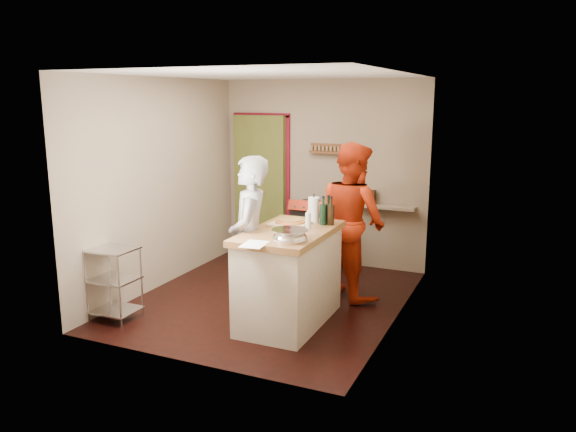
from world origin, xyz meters
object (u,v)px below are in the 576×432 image
object	(u,v)px
person_red	(352,220)
person_stripe	(249,240)
wire_shelving	(114,280)
island	(289,275)
stove	(317,236)

from	to	relation	value
person_red	person_stripe	bearing A→B (deg)	94.96
wire_shelving	island	xyz separation A→B (m)	(1.76, 0.68, 0.09)
wire_shelving	person_stripe	world-z (taller)	person_stripe
person_red	stove	bearing A→B (deg)	-11.08
wire_shelving	person_stripe	bearing A→B (deg)	22.43
island	person_red	world-z (taller)	person_red
stove	island	xyz separation A→B (m)	(0.43, -1.95, 0.08)
stove	wire_shelving	size ratio (longest dim) A/B	1.26
wire_shelving	island	distance (m)	1.89
stove	wire_shelving	bearing A→B (deg)	-116.85
stove	island	world-z (taller)	island
island	person_red	xyz separation A→B (m)	(0.35, 1.07, 0.40)
person_red	island	bearing A→B (deg)	109.31
wire_shelving	island	world-z (taller)	island
stove	wire_shelving	distance (m)	2.94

